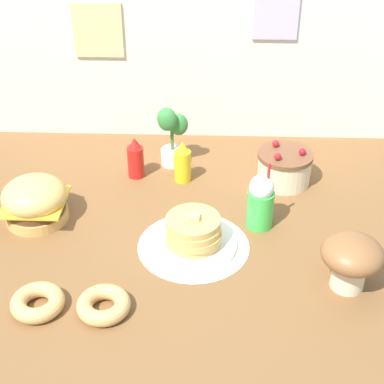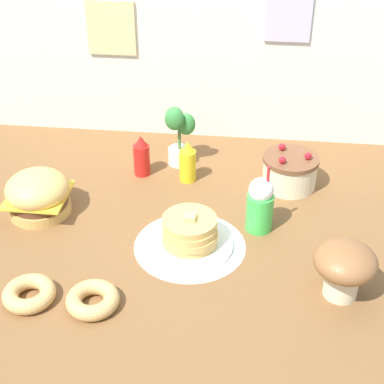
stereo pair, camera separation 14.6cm
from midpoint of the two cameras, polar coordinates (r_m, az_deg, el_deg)
ground_plane at (r=2.27m, az=-3.91°, el=-4.65°), size 2.34×1.72×0.02m
back_wall at (r=2.79m, az=-2.63°, el=14.41°), size 2.34×0.04×0.95m
doily_mat at (r=2.21m, az=-1.75°, el=-5.35°), size 0.43×0.43×0.00m
burger at (r=2.41m, az=-16.89°, el=-0.86°), size 0.26×0.26×0.19m
pancake_stack at (r=2.18m, az=-1.76°, el=-4.23°), size 0.33×0.33×0.14m
layer_cake at (r=2.57m, az=7.46°, el=2.39°), size 0.24×0.24×0.18m
ketchup_bottle at (r=2.60m, az=-7.18°, el=3.25°), size 0.07×0.07×0.19m
mustard_bottle at (r=2.55m, az=-2.57°, el=2.87°), size 0.07×0.07×0.19m
cream_soda_cup at (r=2.26m, az=4.94°, el=-0.98°), size 0.11×0.11×0.29m
donut_pink_glaze at (r=2.04m, az=-16.98°, el=-10.36°), size 0.18×0.18×0.05m
donut_chocolate at (r=1.98m, az=-10.83°, el=-10.87°), size 0.18×0.18×0.05m
potted_plant at (r=2.65m, az=-3.61°, el=5.70°), size 0.14×0.11×0.30m
mushroom_stool at (r=2.02m, az=13.42°, el=-6.38°), size 0.21×0.21×0.20m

